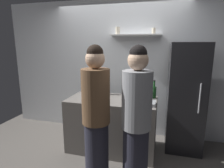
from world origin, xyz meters
TOP-DOWN VIEW (x-y plane):
  - ground_plane at (0.00, 0.00)m, footprint 5.28×5.28m
  - back_wall_assembly at (0.00, 1.25)m, footprint 4.80×0.32m
  - refrigerator at (1.21, 0.85)m, footprint 0.57×0.63m
  - counter at (0.04, 0.49)m, footprint 1.44×0.72m
  - baking_pan at (0.57, 0.34)m, footprint 0.34×0.24m
  - utensil_holder at (0.30, 0.69)m, footprint 0.12×0.12m
  - wine_bottle_green_glass at (0.69, 0.74)m, footprint 0.08×0.08m
  - wine_bottle_amber_glass at (0.57, 0.66)m, footprint 0.06×0.06m
  - wine_bottle_pale_glass at (0.33, 0.49)m, footprint 0.08×0.08m
  - wine_bottle_dark_glass at (-0.12, 0.75)m, footprint 0.07×0.07m
  - water_bottle_plastic at (-0.43, 0.67)m, footprint 0.09×0.09m
  - person_brown_jacket at (0.06, -0.34)m, footprint 0.34×0.34m
  - person_grey_hoodie at (0.55, -0.35)m, footprint 0.34×0.34m

SIDE VIEW (x-z plane):
  - ground_plane at x=0.00m, z-range 0.00..0.00m
  - counter at x=0.04m, z-range 0.00..0.89m
  - person_grey_hoodie at x=0.55m, z-range 0.00..1.77m
  - person_brown_jacket at x=0.06m, z-range 0.00..1.77m
  - refrigerator at x=1.21m, z-range 0.00..1.80m
  - baking_pan at x=0.57m, z-range 0.89..0.94m
  - utensil_holder at x=0.30m, z-range 0.84..1.06m
  - wine_bottle_green_glass at x=0.69m, z-range 0.85..1.15m
  - wine_bottle_pale_glass at x=0.33m, z-range 0.85..1.15m
  - wine_bottle_dark_glass at x=-0.12m, z-range 0.85..1.15m
  - water_bottle_plastic at x=-0.43m, z-range 0.88..1.13m
  - wine_bottle_amber_glass at x=0.57m, z-range 0.85..1.16m
  - back_wall_assembly at x=0.00m, z-range 0.00..2.60m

